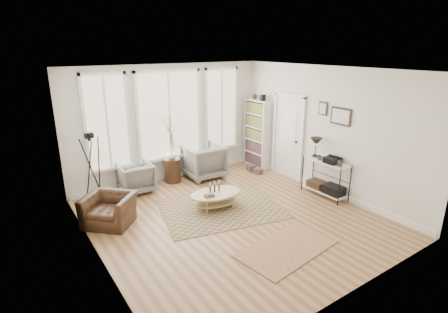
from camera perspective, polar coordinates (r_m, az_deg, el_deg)
room at (r=6.64m, az=1.49°, el=1.17°), size 5.50×5.54×2.90m
bay_window at (r=8.85m, az=-8.85°, el=6.36°), size 4.14×0.12×2.24m
door at (r=9.15m, az=10.42°, el=3.53°), size 0.09×1.06×2.22m
bookcase at (r=9.87m, az=5.45°, el=3.79°), size 0.31×0.85×2.06m
low_shelf at (r=8.26m, az=16.22°, el=-2.87°), size 0.38×1.08×1.30m
wall_art at (r=8.08m, az=17.82°, el=6.59°), size 0.04×0.88×0.44m
rug_main at (r=7.51m, az=-0.40°, el=-8.45°), size 2.85×2.39×0.01m
rug_runner at (r=6.25m, az=10.17°, el=-14.51°), size 1.83×1.17×0.01m
coffee_table at (r=7.42m, az=-1.38°, el=-6.49°), size 1.17×0.79×0.51m
armchair_left at (r=8.47m, az=-14.20°, el=-3.38°), size 0.77×0.79×0.69m
armchair_right at (r=9.10m, az=-3.36°, el=-0.79°), size 0.96×0.99×0.87m
side_table at (r=8.76m, az=-8.54°, el=0.96°), size 0.41×0.41×1.71m
vase at (r=8.77m, az=-8.57°, el=0.35°), size 0.25×0.25×0.24m
accent_chair at (r=7.15m, az=-18.25°, el=-8.25°), size 1.20×1.19×0.59m
tripod_camera at (r=7.99m, az=-20.55°, el=-2.34°), size 0.56×0.56×1.58m
book_stack_near at (r=9.71m, az=4.47°, el=-1.82°), size 0.25×0.29×0.16m
book_stack_far at (r=9.49m, az=5.59°, el=-2.38°), size 0.19×0.24×0.14m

